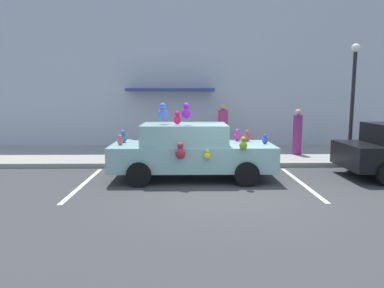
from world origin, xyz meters
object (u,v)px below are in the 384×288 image
plush_covered_car (190,151)px  pedestrian_walking_past (297,133)px  pedestrian_near_shopfront (223,129)px  teddy_bear_on_sidewalk (129,150)px  street_lamp_post (353,90)px

plush_covered_car → pedestrian_walking_past: bearing=37.8°
pedestrian_walking_past → pedestrian_near_shopfront: bearing=154.6°
teddy_bear_on_sidewalk → pedestrian_near_shopfront: (3.45, 2.17, 0.52)m
pedestrian_walking_past → street_lamp_post: bearing=-38.8°
plush_covered_car → pedestrian_walking_past: 5.06m
pedestrian_near_shopfront → pedestrian_walking_past: (2.62, -1.24, -0.07)m
street_lamp_post → teddy_bear_on_sidewalk: bearing=178.3°
street_lamp_post → pedestrian_walking_past: size_ratio=2.29×
teddy_bear_on_sidewalk → pedestrian_near_shopfront: 4.10m
street_lamp_post → pedestrian_walking_past: 2.41m
pedestrian_near_shopfront → pedestrian_walking_past: bearing=-25.4°
plush_covered_car → pedestrian_near_shopfront: 4.56m
pedestrian_walking_past → teddy_bear_on_sidewalk: bearing=-171.4°
teddy_bear_on_sidewalk → pedestrian_walking_past: bearing=8.6°
plush_covered_car → teddy_bear_on_sidewalk: size_ratio=6.35×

